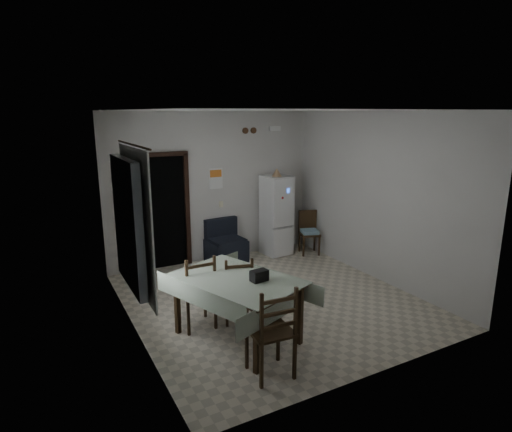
{
  "coord_description": "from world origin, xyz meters",
  "views": [
    {
      "loc": [
        -3.17,
        -5.37,
        2.87
      ],
      "look_at": [
        0.0,
        0.5,
        1.25
      ],
      "focal_mm": 30.0,
      "sensor_mm": 36.0,
      "label": 1
    }
  ],
  "objects": [
    {
      "name": "dining_chair_far_right",
      "position": [
        -0.75,
        -0.34,
        0.48
      ],
      "size": [
        0.51,
        0.51,
        0.96
      ],
      "primitive_type": null,
      "rotation": [
        0.0,
        0.0,
        2.86
      ],
      "color": "black",
      "rests_on": "ground"
    },
    {
      "name": "black_bag",
      "position": [
        -0.77,
        -1.02,
        0.9
      ],
      "size": [
        0.23,
        0.15,
        0.14
      ],
      "primitive_type": "cube",
      "rotation": [
        0.0,
        0.0,
        0.13
      ],
      "color": "black",
      "rests_on": "dining_table"
    },
    {
      "name": "curtain",
      "position": [
        -2.04,
        -0.2,
        1.55
      ],
      "size": [
        0.02,
        1.45,
        1.85
      ],
      "primitive_type": "cube",
      "color": "silver",
      "rests_on": "ground"
    },
    {
      "name": "corner_chair",
      "position": [
        1.84,
        1.59,
        0.44
      ],
      "size": [
        0.49,
        0.49,
        0.89
      ],
      "primitive_type": null,
      "rotation": [
        0.0,
        0.0,
        -0.33
      ],
      "color": "black",
      "rests_on": "ground"
    },
    {
      "name": "wall_right",
      "position": [
        2.1,
        0.0,
        1.45
      ],
      "size": [
        0.02,
        4.5,
        2.9
      ],
      "primitive_type": null,
      "color": "beige",
      "rests_on": "ground"
    },
    {
      "name": "calendar",
      "position": [
        0.05,
        2.24,
        1.62
      ],
      "size": [
        0.28,
        0.02,
        0.4
      ],
      "primitive_type": "cube",
      "color": "white",
      "rests_on": "ground"
    },
    {
      "name": "navy_seat",
      "position": [
        0.11,
        1.93,
        0.42
      ],
      "size": [
        0.75,
        0.73,
        0.83
      ],
      "primitive_type": null,
      "rotation": [
        0.0,
        0.0,
        0.09
      ],
      "color": "black",
      "rests_on": "ground"
    },
    {
      "name": "curtain_rod",
      "position": [
        -2.03,
        -0.2,
        2.5
      ],
      "size": [
        0.02,
        1.6,
        0.02
      ],
      "primitive_type": "cylinder",
      "rotation": [
        1.57,
        0.0,
        0.0
      ],
      "color": "black",
      "rests_on": "ground"
    },
    {
      "name": "ceiling",
      "position": [
        0.0,
        0.0,
        2.9
      ],
      "size": [
        4.2,
        4.5,
        0.02
      ],
      "primitive_type": null,
      "color": "white",
      "rests_on": "ground"
    },
    {
      "name": "fridge",
      "position": [
        1.25,
        1.93,
        0.82
      ],
      "size": [
        0.56,
        0.56,
        1.63
      ],
      "primitive_type": null,
      "rotation": [
        0.0,
        0.0,
        0.07
      ],
      "color": "white",
      "rests_on": "ground"
    },
    {
      "name": "doorway",
      "position": [
        -1.05,
        2.45,
        1.06
      ],
      "size": [
        1.06,
        0.52,
        2.22
      ],
      "color": "black",
      "rests_on": "ground"
    },
    {
      "name": "calendar_image",
      "position": [
        0.05,
        2.23,
        1.72
      ],
      "size": [
        0.24,
        0.01,
        0.14
      ],
      "primitive_type": "cube",
      "color": "orange",
      "rests_on": "ground"
    },
    {
      "name": "ground",
      "position": [
        0.0,
        0.0,
        0.0
      ],
      "size": [
        4.5,
        4.5,
        0.0
      ],
      "primitive_type": "plane",
      "color": "beige",
      "rests_on": "ground"
    },
    {
      "name": "dining_table",
      "position": [
        -0.98,
        -0.8,
        0.42
      ],
      "size": [
        1.55,
        1.87,
        0.83
      ],
      "primitive_type": null,
      "rotation": [
        0.0,
        0.0,
        0.36
      ],
      "color": "#98A78F",
      "rests_on": "ground"
    },
    {
      "name": "vent_left",
      "position": [
        0.7,
        2.23,
        2.52
      ],
      "size": [
        0.12,
        0.03,
        0.12
      ],
      "primitive_type": "cylinder",
      "rotation": [
        1.57,
        0.0,
        0.0
      ],
      "color": "#513420",
      "rests_on": "ground"
    },
    {
      "name": "dining_chair_near_head",
      "position": [
        -1.0,
        -1.68,
        0.54
      ],
      "size": [
        0.5,
        0.5,
        1.09
      ],
      "primitive_type": null,
      "rotation": [
        0.0,
        0.0,
        3.07
      ],
      "color": "black",
      "rests_on": "ground"
    },
    {
      "name": "tan_cone",
      "position": [
        1.2,
        1.85,
        1.71
      ],
      "size": [
        0.2,
        0.2,
        0.16
      ],
      "primitive_type": "cone",
      "rotation": [
        0.0,
        0.0,
        0.01
      ],
      "color": "tan",
      "rests_on": "fridge"
    },
    {
      "name": "wall_left",
      "position": [
        -2.1,
        0.0,
        1.45
      ],
      "size": [
        0.02,
        4.5,
        2.9
      ],
      "primitive_type": null,
      "color": "beige",
      "rests_on": "ground"
    },
    {
      "name": "vent_right",
      "position": [
        0.88,
        2.23,
        2.52
      ],
      "size": [
        0.12,
        0.03,
        0.12
      ],
      "primitive_type": "cylinder",
      "rotation": [
        1.57,
        0.0,
        0.0
      ],
      "color": "#513420",
      "rests_on": "ground"
    },
    {
      "name": "wall_back",
      "position": [
        0.0,
        2.25,
        1.45
      ],
      "size": [
        4.2,
        0.02,
        2.9
      ],
      "primitive_type": null,
      "color": "beige",
      "rests_on": "ground"
    },
    {
      "name": "emergency_light",
      "position": [
        1.35,
        2.21,
        2.55
      ],
      "size": [
        0.25,
        0.07,
        0.09
      ],
      "primitive_type": "cube",
      "color": "white",
      "rests_on": "ground"
    },
    {
      "name": "wall_front",
      "position": [
        0.0,
        -2.25,
        1.45
      ],
      "size": [
        4.2,
        0.02,
        2.9
      ],
      "primitive_type": null,
      "color": "beige",
      "rests_on": "ground"
    },
    {
      "name": "window_recess",
      "position": [
        -2.15,
        -0.2,
        1.55
      ],
      "size": [
        0.1,
        1.2,
        1.6
      ],
      "primitive_type": "cube",
      "color": "silver",
      "rests_on": "ground"
    },
    {
      "name": "light_switch",
      "position": [
        0.15,
        2.24,
        1.1
      ],
      "size": [
        0.08,
        0.02,
        0.12
      ],
      "primitive_type": "cube",
      "color": "beige",
      "rests_on": "ground"
    },
    {
      "name": "dining_chair_far_left",
      "position": [
        -1.32,
        -0.24,
        0.52
      ],
      "size": [
        0.45,
        0.45,
        1.05
      ],
      "primitive_type": null,
      "rotation": [
        0.0,
        0.0,
        3.14
      ],
      "color": "black",
      "rests_on": "ground"
    }
  ]
}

